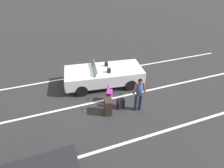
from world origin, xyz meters
TOP-DOWN VIEW (x-y plane):
  - ground_plane at (0.00, 0.00)m, footprint 80.00×80.00m
  - lot_line_near at (0.00, -1.32)m, footprint 18.00×0.12m
  - lot_line_mid at (0.00, 1.38)m, footprint 18.00×0.12m
  - lot_line_far at (0.00, 4.08)m, footprint 18.00×0.12m
  - convertible_car at (0.21, -0.03)m, footprint 4.34×2.31m
  - suitcase_large_black at (0.55, 2.31)m, footprint 0.39×0.53m
  - suitcase_medium_bright at (0.24, 1.56)m, footprint 0.42×0.47m
  - suitcase_small_carryon at (-0.10, 2.17)m, footprint 0.35×0.24m
  - traveler_person at (-0.79, 2.54)m, footprint 0.61×0.27m

SIDE VIEW (x-z plane):
  - ground_plane at x=0.00m, z-range 0.00..0.00m
  - lot_line_near at x=0.00m, z-range 0.00..0.00m
  - lot_line_mid at x=0.00m, z-range 0.00..0.00m
  - lot_line_far at x=0.00m, z-range 0.00..0.00m
  - suitcase_small_carryon at x=-0.10m, z-range -0.14..0.64m
  - suitcase_medium_bright at x=0.24m, z-range -0.14..0.76m
  - suitcase_large_black at x=0.55m, z-range -0.13..0.87m
  - convertible_car at x=0.21m, z-range -0.03..1.21m
  - traveler_person at x=-0.79m, z-range 0.10..1.76m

